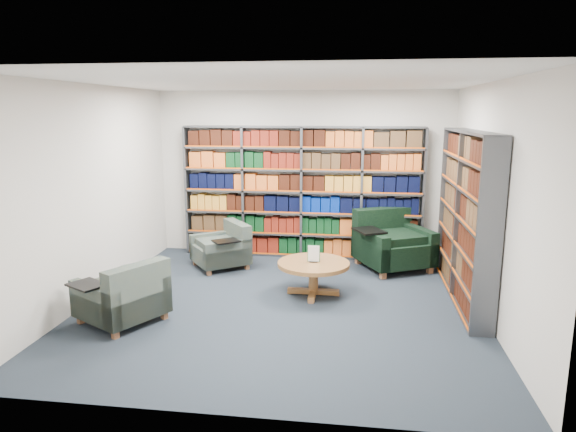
# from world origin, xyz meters

# --- Properties ---
(room_shell) EXTENTS (5.02, 5.02, 2.82)m
(room_shell) POSITION_xyz_m (0.00, 0.00, 1.40)
(room_shell) COLOR black
(room_shell) RESTS_ON ground
(bookshelf_back) EXTENTS (4.00, 0.28, 2.20)m
(bookshelf_back) POSITION_xyz_m (0.00, 2.34, 1.10)
(bookshelf_back) COLOR #47494F
(bookshelf_back) RESTS_ON ground
(bookshelf_right) EXTENTS (0.28, 2.50, 2.20)m
(bookshelf_right) POSITION_xyz_m (2.34, 0.60, 1.10)
(bookshelf_right) COLOR #47494F
(bookshelf_right) RESTS_ON ground
(chair_teal_left) EXTENTS (1.08, 1.09, 0.70)m
(chair_teal_left) POSITION_xyz_m (-1.15, 1.54, 0.28)
(chair_teal_left) COLOR #091E33
(chair_teal_left) RESTS_ON ground
(chair_green_right) EXTENTS (1.35, 1.34, 0.91)m
(chair_green_right) POSITION_xyz_m (1.48, 1.88, 0.37)
(chair_green_right) COLOR black
(chair_green_right) RESTS_ON ground
(chair_teal_front) EXTENTS (1.13, 1.13, 0.76)m
(chair_teal_front) POSITION_xyz_m (-1.73, -0.82, 0.30)
(chair_teal_front) COLOR #091E33
(chair_teal_front) RESTS_ON ground
(coffee_table) EXTENTS (0.97, 0.97, 0.68)m
(coffee_table) POSITION_xyz_m (0.37, 0.43, 0.37)
(coffee_table) COLOR #8F5E37
(coffee_table) RESTS_ON ground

